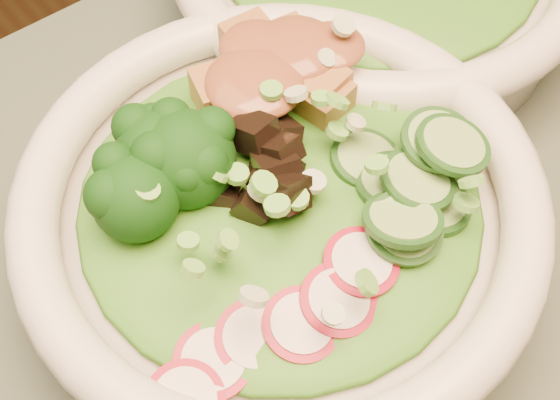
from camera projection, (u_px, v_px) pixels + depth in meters
salad_bowl at (280, 221)px, 0.42m from camera, size 0.28×0.28×0.08m
lettuce_bed at (280, 199)px, 0.41m from camera, size 0.21×0.21×0.03m
broccoli_florets at (150, 190)px, 0.39m from camera, size 0.10×0.09×0.05m
radish_slices at (295, 317)px, 0.36m from camera, size 0.12×0.06×0.02m
cucumber_slices at (413, 181)px, 0.40m from camera, size 0.09×0.09×0.04m
mushroom_heap at (279, 162)px, 0.40m from camera, size 0.09×0.09×0.04m
tofu_cubes at (276, 87)px, 0.43m from camera, size 0.10×0.08×0.04m
peanut_sauce at (276, 70)px, 0.42m from camera, size 0.07×0.06×0.02m
scallion_garnish at (280, 170)px, 0.39m from camera, size 0.20×0.20×0.03m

